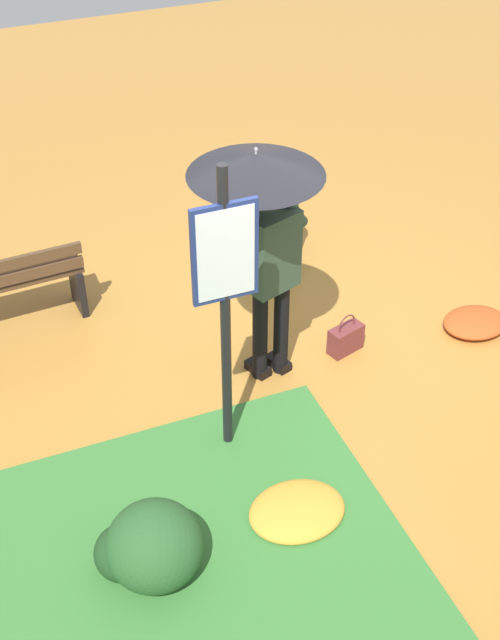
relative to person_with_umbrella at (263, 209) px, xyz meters
name	(u,v)px	position (x,y,z in m)	size (l,w,h in m)	color
ground_plane	(293,356)	(-0.34, -0.13, -1.55)	(18.00, 18.00, 0.00)	#B27A33
person_with_umbrella	(263,209)	(0.00, 0.00, 0.00)	(0.96, 0.96, 2.04)	black
info_sign_post	(225,286)	(0.52, 0.63, -0.11)	(0.44, 0.07, 2.30)	black
handbag	(346,338)	(-0.77, -0.03, -1.42)	(0.33, 0.22, 0.37)	brown
park_bench	(1,288)	(1.79, -1.43, -1.15)	(1.40, 0.44, 0.75)	black
trash_bin	(277,225)	(-0.76, -1.47, -1.13)	(0.42, 0.42, 0.83)	#2D5138
shrub_cluster	(148,547)	(1.38, 1.49, -1.29)	(0.67, 0.61, 0.55)	#285628
leaf_pile_near_person	(475,322)	(-1.95, 0.12, -1.49)	(0.58, 0.46, 0.13)	#B74C1E
leaf_pile_by_bench	(297,511)	(0.34, 1.44, -1.48)	(0.67, 0.54, 0.15)	gold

